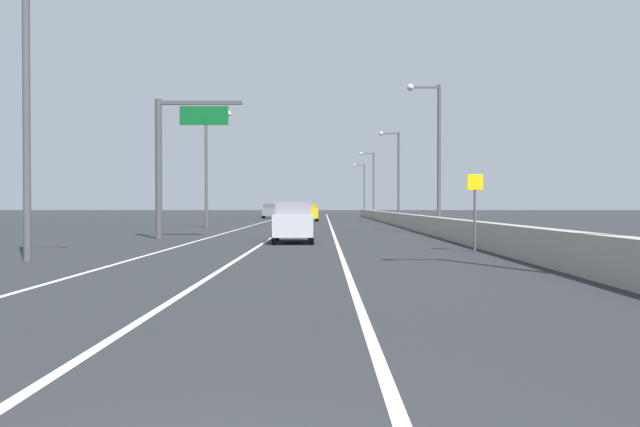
% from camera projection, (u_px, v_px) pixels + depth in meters
% --- Properties ---
extents(ground_plane, '(320.00, 320.00, 0.00)m').
position_uv_depth(ground_plane, '(316.00, 221.00, 67.66)').
color(ground_plane, '#26282B').
extents(lane_stripe_left, '(0.16, 130.00, 0.00)m').
position_uv_depth(lane_stripe_left, '(257.00, 224.00, 58.69)').
color(lane_stripe_left, silver).
rests_on(lane_stripe_left, ground_plane).
extents(lane_stripe_center, '(0.16, 130.00, 0.00)m').
position_uv_depth(lane_stripe_center, '(294.00, 224.00, 58.67)').
color(lane_stripe_center, silver).
rests_on(lane_stripe_center, ground_plane).
extents(lane_stripe_right, '(0.16, 130.00, 0.00)m').
position_uv_depth(lane_stripe_right, '(330.00, 224.00, 58.65)').
color(lane_stripe_right, silver).
rests_on(lane_stripe_right, ground_plane).
extents(jersey_barrier_right, '(0.60, 120.00, 1.10)m').
position_uv_depth(jersey_barrier_right, '(417.00, 223.00, 43.62)').
color(jersey_barrier_right, '#9E998E').
rests_on(jersey_barrier_right, ground_plane).
extents(overhead_sign_gantry, '(4.68, 0.36, 7.50)m').
position_uv_depth(overhead_sign_gantry, '(172.00, 151.00, 32.73)').
color(overhead_sign_gantry, '#47474C').
rests_on(overhead_sign_gantry, ground_plane).
extents(speed_advisory_sign, '(0.60, 0.11, 3.00)m').
position_uv_depth(speed_advisory_sign, '(475.00, 206.00, 23.37)').
color(speed_advisory_sign, '#4C4C51').
rests_on(speed_advisory_sign, ground_plane).
extents(lamp_post_right_second, '(2.14, 0.44, 9.35)m').
position_uv_depth(lamp_post_right_second, '(435.00, 147.00, 37.91)').
color(lamp_post_right_second, '#4C4C51').
rests_on(lamp_post_right_second, ground_plane).
extents(lamp_post_right_third, '(2.14, 0.44, 9.35)m').
position_uv_depth(lamp_post_right_third, '(396.00, 170.00, 62.34)').
color(lamp_post_right_third, '#4C4C51').
rests_on(lamp_post_right_third, ground_plane).
extents(lamp_post_right_fourth, '(2.14, 0.44, 9.35)m').
position_uv_depth(lamp_post_right_fourth, '(372.00, 180.00, 86.77)').
color(lamp_post_right_fourth, '#4C4C51').
rests_on(lamp_post_right_fourth, ground_plane).
extents(lamp_post_right_fifth, '(2.14, 0.44, 9.35)m').
position_uv_depth(lamp_post_right_fifth, '(363.00, 185.00, 111.20)').
color(lamp_post_right_fifth, '#4C4C51').
rests_on(lamp_post_right_fifth, ground_plane).
extents(lamp_post_left_near, '(2.14, 0.44, 9.35)m').
position_uv_depth(lamp_post_left_near, '(35.00, 93.00, 19.57)').
color(lamp_post_left_near, '#4C4C51').
rests_on(lamp_post_left_near, ground_plane).
extents(lamp_post_left_mid, '(2.14, 0.44, 9.35)m').
position_uv_depth(lamp_post_left_mid, '(210.00, 160.00, 48.88)').
color(lamp_post_left_mid, '#4C4C51').
rests_on(lamp_post_left_mid, ground_plane).
extents(car_silver_0, '(2.07, 4.12, 1.98)m').
position_uv_depth(car_silver_0, '(293.00, 222.00, 29.31)').
color(car_silver_0, '#B7B7BC').
rests_on(car_silver_0, ground_plane).
extents(car_yellow_1, '(2.08, 4.62, 2.03)m').
position_uv_depth(car_yellow_1, '(310.00, 212.00, 69.05)').
color(car_yellow_1, gold).
rests_on(car_yellow_1, ground_plane).
extents(car_gray_2, '(1.99, 4.41, 2.00)m').
position_uv_depth(car_gray_2, '(269.00, 211.00, 85.42)').
color(car_gray_2, slate).
rests_on(car_gray_2, ground_plane).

